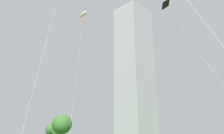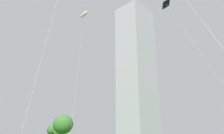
% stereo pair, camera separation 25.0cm
% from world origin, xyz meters
% --- Properties ---
extents(kite_flying_0, '(6.18, 8.55, 28.05)m').
position_xyz_m(kite_flying_0, '(-15.32, 19.00, 27.61)').
color(kite_flying_0, silver).
rests_on(kite_flying_0, ground).
extents(kite_flying_2, '(10.04, 2.10, 21.91)m').
position_xyz_m(kite_flying_2, '(3.44, 15.45, 21.14)').
color(kite_flying_2, silver).
rests_on(kite_flying_2, ground).
extents(park_tree_0, '(2.79, 2.79, 5.62)m').
position_xyz_m(park_tree_0, '(-26.84, 26.22, 4.11)').
color(park_tree_0, brown).
rests_on(park_tree_0, ground).
extents(park_tree_1, '(4.01, 4.01, 7.02)m').
position_xyz_m(park_tree_1, '(-21.03, 21.05, 5.07)').
color(park_tree_1, brown).
rests_on(park_tree_1, ground).
extents(park_tree_2, '(2.95, 2.95, 5.94)m').
position_xyz_m(park_tree_2, '(-29.38, 26.70, 4.45)').
color(park_tree_2, brown).
rests_on(park_tree_2, ground).
extents(distant_highrise_0, '(21.64, 23.83, 88.74)m').
position_xyz_m(distant_highrise_0, '(-43.61, 108.35, 44.37)').
color(distant_highrise_0, '#939399').
rests_on(distant_highrise_0, ground).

